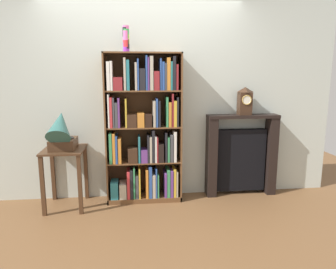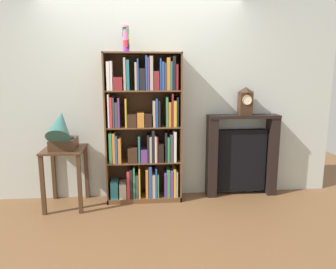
{
  "view_description": "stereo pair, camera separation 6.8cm",
  "coord_description": "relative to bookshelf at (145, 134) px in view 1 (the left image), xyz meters",
  "views": [
    {
      "loc": [
        -0.12,
        -3.75,
        1.61
      ],
      "look_at": [
        0.31,
        0.15,
        0.85
      ],
      "focal_mm": 33.79,
      "sensor_mm": 36.0,
      "label": 1
    },
    {
      "loc": [
        -0.05,
        -3.76,
        1.61
      ],
      "look_at": [
        0.31,
        0.15,
        0.85
      ],
      "focal_mm": 33.79,
      "sensor_mm": 36.0,
      "label": 2
    }
  ],
  "objects": [
    {
      "name": "ground_plane",
      "position": [
        -0.02,
        -0.14,
        -0.88
      ],
      "size": [
        7.73,
        6.4,
        0.02
      ],
      "primitive_type": "cube",
      "color": "brown"
    },
    {
      "name": "wall_back",
      "position": [
        0.15,
        0.21,
        0.46
      ],
      "size": [
        4.73,
        0.08,
        2.66
      ],
      "primitive_type": "cube",
      "color": "beige",
      "rests_on": "ground"
    },
    {
      "name": "bookshelf",
      "position": [
        0.0,
        0.0,
        0.0
      ],
      "size": [
        0.94,
        0.31,
        1.86
      ],
      "color": "brown",
      "rests_on": "ground"
    },
    {
      "name": "cup_stack",
      "position": [
        -0.21,
        -0.01,
        1.14
      ],
      "size": [
        0.08,
        0.08,
        0.3
      ],
      "color": "purple",
      "rests_on": "bookshelf"
    },
    {
      "name": "side_table_left",
      "position": [
        -0.97,
        -0.11,
        -0.33
      ],
      "size": [
        0.48,
        0.54,
        0.73
      ],
      "color": "#472D1C",
      "rests_on": "ground"
    },
    {
      "name": "gramophone",
      "position": [
        -0.97,
        -0.19,
        0.09
      ],
      "size": [
        0.29,
        0.52,
        0.53
      ],
      "color": "#472D1C",
      "rests_on": "side_table_left"
    },
    {
      "name": "fireplace_mantel",
      "position": [
        1.28,
        0.08,
        -0.34
      ],
      "size": [
        0.93,
        0.21,
        1.08
      ],
      "color": "black",
      "rests_on": "ground"
    },
    {
      "name": "mantel_clock",
      "position": [
        1.29,
        0.06,
        0.39
      ],
      "size": [
        0.16,
        0.15,
        0.36
      ],
      "color": "#382316",
      "rests_on": "fireplace_mantel"
    }
  ]
}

